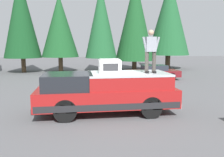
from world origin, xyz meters
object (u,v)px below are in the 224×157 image
at_px(person_on_truck_bed, 151,50).
at_px(parked_car_maroon, 153,72).
at_px(pickup_truck, 107,92).
at_px(compressor_unit, 110,66).

relative_size(person_on_truck_bed, parked_car_maroon, 0.41).
height_order(pickup_truck, compressor_unit, compressor_unit).
distance_m(compressor_unit, person_on_truck_bed, 1.73).
xyz_separation_m(compressor_unit, parked_car_maroon, (8.74, -4.70, -1.35)).
relative_size(pickup_truck, parked_car_maroon, 1.35).
bearing_deg(person_on_truck_bed, parked_car_maroon, -19.10).
relative_size(pickup_truck, compressor_unit, 6.60).
height_order(person_on_truck_bed, parked_car_maroon, person_on_truck_bed).
distance_m(pickup_truck, parked_car_maroon, 9.97).
relative_size(compressor_unit, parked_car_maroon, 0.20).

